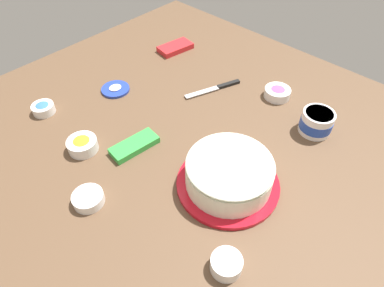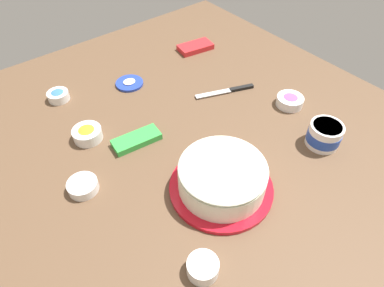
{
  "view_description": "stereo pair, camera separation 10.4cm",
  "coord_description": "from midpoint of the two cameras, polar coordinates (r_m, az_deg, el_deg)",
  "views": [
    {
      "loc": [
        -0.55,
        -0.59,
        0.79
      ],
      "look_at": [
        -0.01,
        -0.09,
        0.04
      ],
      "focal_mm": 31.19,
      "sensor_mm": 36.0,
      "label": 1
    },
    {
      "loc": [
        -0.47,
        -0.66,
        0.79
      ],
      "look_at": [
        -0.01,
        -0.09,
        0.04
      ],
      "focal_mm": 31.19,
      "sensor_mm": 36.0,
      "label": 2
    }
  ],
  "objects": [
    {
      "name": "ground_plane",
      "position": [
        1.12,
        0.35,
        1.56
      ],
      "size": [
        1.54,
        1.54,
        0.0
      ],
      "primitive_type": "plane",
      "color": "brown"
    },
    {
      "name": "frosting_tub",
      "position": [
        1.16,
        24.13,
        1.28
      ],
      "size": [
        0.11,
        0.11,
        0.08
      ],
      "color": "white",
      "rests_on": "ground_plane"
    },
    {
      "name": "sprinkle_bowl_pink",
      "position": [
        1.0,
        -15.34,
        -7.18
      ],
      "size": [
        0.09,
        0.09,
        0.03
      ],
      "color": "white",
      "rests_on": "ground_plane"
    },
    {
      "name": "spreading_knife",
      "position": [
        1.31,
        8.83,
        8.89
      ],
      "size": [
        0.23,
        0.1,
        0.01
      ],
      "color": "silver",
      "rests_on": "ground_plane"
    },
    {
      "name": "sprinkle_bowl_rainbow",
      "position": [
        1.29,
        18.66,
        6.87
      ],
      "size": [
        0.1,
        0.1,
        0.04
      ],
      "color": "white",
      "rests_on": "ground_plane"
    },
    {
      "name": "candy_box_lower",
      "position": [
        1.56,
        2.57,
        16.09
      ],
      "size": [
        0.16,
        0.1,
        0.02
      ],
      "primitive_type": "cube",
      "rotation": [
        0.0,
        0.0,
        -0.16
      ],
      "color": "red",
      "rests_on": "ground_plane"
    },
    {
      "name": "frosted_cake",
      "position": [
        0.94,
        8.34,
        -5.97
      ],
      "size": [
        0.3,
        0.3,
        0.11
      ],
      "color": "red",
      "rests_on": "ground_plane"
    },
    {
      "name": "candy_box_upper",
      "position": [
        1.1,
        -6.8,
        0.51
      ],
      "size": [
        0.16,
        0.08,
        0.02
      ],
      "primitive_type": "cube",
      "rotation": [
        0.0,
        0.0,
        -0.12
      ],
      "color": "green",
      "rests_on": "ground_plane"
    },
    {
      "name": "sprinkle_bowl_yellow",
      "position": [
        0.84,
        5.67,
        -20.56
      ],
      "size": [
        0.08,
        0.08,
        0.04
      ],
      "color": "white",
      "rests_on": "ground_plane"
    },
    {
      "name": "sprinkle_bowl_orange",
      "position": [
        1.13,
        -14.99,
        1.54
      ],
      "size": [
        0.1,
        0.1,
        0.04
      ],
      "color": "white",
      "rests_on": "ground_plane"
    },
    {
      "name": "sprinkle_bowl_blue",
      "position": [
        1.33,
        -19.85,
        7.66
      ],
      "size": [
        0.08,
        0.08,
        0.04
      ],
      "color": "white",
      "rests_on": "ground_plane"
    },
    {
      "name": "frosting_tub_lid",
      "position": [
        1.35,
        -8.46,
        10.09
      ],
      "size": [
        0.11,
        0.11,
        0.02
      ],
      "color": "#233DAD",
      "rests_on": "ground_plane"
    }
  ]
}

